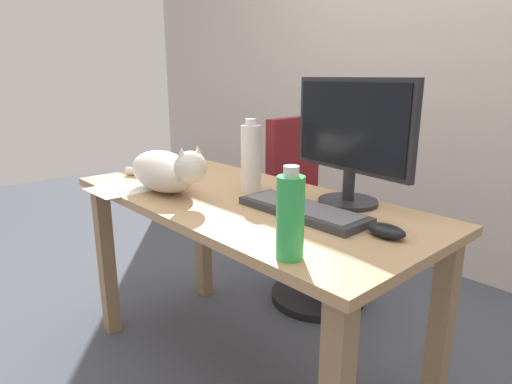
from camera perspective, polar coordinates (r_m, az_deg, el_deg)
name	(u,v)px	position (r m, az deg, el deg)	size (l,w,h in m)	color
ground_plane	(244,371)	(1.87, -1.54, -22.56)	(8.00, 8.00, 0.00)	#474C56
back_wall	(453,46)	(2.73, 24.56, 17.09)	(6.00, 0.04, 2.60)	beige
desk	(243,227)	(1.58, -1.69, -4.69)	(1.39, 0.64, 0.72)	tan
office_chair	(312,223)	(2.24, 7.41, -4.11)	(0.48, 0.48, 0.94)	black
monitor	(351,137)	(1.45, 12.42, 7.06)	(0.48, 0.20, 0.42)	#232328
keyboard	(302,210)	(1.36, 6.12, -2.36)	(0.44, 0.15, 0.03)	#333338
cat	(165,171)	(1.63, -11.87, 2.77)	(0.61, 0.21, 0.20)	silver
computer_mouse	(386,231)	(1.22, 16.80, -4.90)	(0.11, 0.06, 0.04)	black
paper_sheet	(131,187)	(1.75, -16.18, 0.60)	(0.21, 0.30, 0.00)	white
water_bottle	(290,217)	(1.01, 4.54, -3.24)	(0.07, 0.07, 0.22)	green
spray_bottle	(251,157)	(1.62, -0.64, 4.61)	(0.08, 0.08, 0.27)	silver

